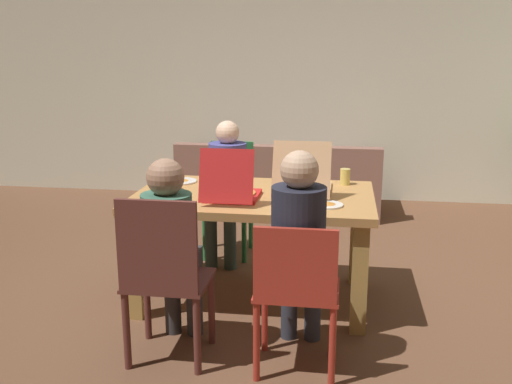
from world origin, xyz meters
TOP-DOWN VIEW (x-y plane):
  - ground_plane at (0.00, 0.00)m, footprint 20.00×20.00m
  - back_wall at (0.00, 3.01)m, footprint 7.80×0.12m
  - dining_table at (0.00, 0.00)m, footprint 1.62×1.00m
  - chair_0 at (0.37, -0.96)m, footprint 0.45×0.38m
  - person_0 at (0.37, -0.81)m, footprint 0.29×0.54m
  - chair_1 at (-0.35, -0.95)m, footprint 0.46×0.41m
  - person_1 at (-0.35, -0.79)m, footprint 0.28×0.46m
  - chair_2 at (-0.35, 0.96)m, footprint 0.39×0.42m
  - person_2 at (-0.35, 0.80)m, footprint 0.31×0.54m
  - pizza_box_0 at (-0.12, -0.16)m, footprint 0.34×0.44m
  - pizza_box_1 at (0.33, 0.13)m, footprint 0.38×0.54m
  - plate_0 at (0.50, -0.24)m, footprint 0.20×0.20m
  - plate_1 at (-0.59, 0.27)m, footprint 0.24×0.24m
  - drinking_glass_0 at (-0.60, 0.03)m, footprint 0.07×0.07m
  - drinking_glass_1 at (0.61, 0.37)m, footprint 0.07×0.07m
  - drinking_glass_2 at (-0.30, 0.37)m, footprint 0.08×0.08m
  - couch at (-0.07, 2.31)m, footprint 2.12×0.85m

SIDE VIEW (x-z plane):
  - ground_plane at x=0.00m, z-range 0.00..0.00m
  - couch at x=-0.07m, z-range -0.10..0.66m
  - chair_0 at x=0.37m, z-range 0.07..0.94m
  - chair_2 at x=-0.35m, z-range 0.04..0.99m
  - chair_1 at x=-0.35m, z-range 0.05..1.03m
  - dining_table at x=0.00m, z-range 0.27..1.03m
  - person_2 at x=-0.35m, z-range 0.10..1.26m
  - person_1 at x=-0.35m, z-range 0.10..1.26m
  - person_0 at x=0.37m, z-range 0.10..1.33m
  - plate_1 at x=-0.59m, z-range 0.76..0.79m
  - plate_0 at x=0.50m, z-range 0.76..0.79m
  - pizza_box_0 at x=-0.12m, z-range 0.64..1.00m
  - pizza_box_1 at x=0.33m, z-range 0.63..1.01m
  - drinking_glass_0 at x=-0.60m, z-range 0.77..0.88m
  - drinking_glass_1 at x=0.61m, z-range 0.77..0.89m
  - drinking_glass_2 at x=-0.30m, z-range 0.77..0.91m
  - back_wall at x=0.00m, z-range 0.00..2.66m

